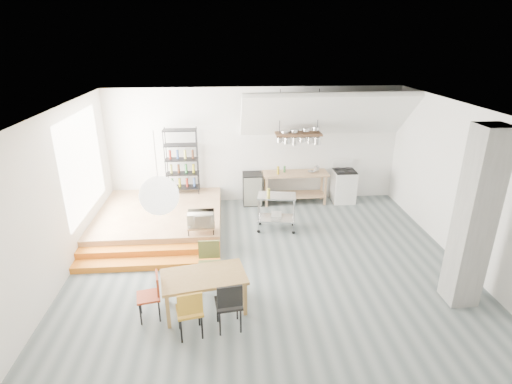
{
  "coord_description": "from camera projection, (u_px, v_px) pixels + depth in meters",
  "views": [
    {
      "loc": [
        -0.82,
        -7.22,
        4.47
      ],
      "look_at": [
        -0.18,
        0.8,
        1.29
      ],
      "focal_mm": 28.0,
      "sensor_mm": 36.0,
      "label": 1
    }
  ],
  "objects": [
    {
      "name": "pot_rack",
      "position": [
        299.0,
        137.0,
        10.46
      ],
      "size": [
        1.2,
        0.5,
        1.43
      ],
      "color": "#402819",
      "rests_on": "ceiling"
    },
    {
      "name": "wall_back",
      "position": [
        255.0,
        146.0,
        11.05
      ],
      "size": [
        8.0,
        0.04,
        3.2
      ],
      "primitive_type": "cube",
      "color": "silver",
      "rests_on": "ground"
    },
    {
      "name": "slope_ceiling",
      "position": [
        326.0,
        115.0,
        10.28
      ],
      "size": [
        4.4,
        1.44,
        1.32
      ],
      "primitive_type": "cube",
      "rotation": [
        -0.73,
        0.0,
        0.0
      ],
      "color": "white",
      "rests_on": "wall_back"
    },
    {
      "name": "step_upper",
      "position": [
        150.0,
        252.0,
        8.53
      ],
      "size": [
        3.0,
        0.35,
        0.27
      ],
      "primitive_type": "cube",
      "color": "orange",
      "rests_on": "ground"
    },
    {
      "name": "chair_mustard",
      "position": [
        190.0,
        309.0,
        6.15
      ],
      "size": [
        0.47,
        0.47,
        0.88
      ],
      "rotation": [
        0.0,
        0.0,
        3.34
      ],
      "color": "#A6761C",
      "rests_on": "ground"
    },
    {
      "name": "microwave_shelf",
      "position": [
        201.0,
        226.0,
        8.79
      ],
      "size": [
        0.6,
        0.4,
        0.16
      ],
      "color": "#976C4B",
      "rests_on": "platform"
    },
    {
      "name": "chair_black",
      "position": [
        229.0,
        302.0,
        6.29
      ],
      "size": [
        0.47,
        0.47,
        0.91
      ],
      "rotation": [
        0.0,
        0.0,
        3.27
      ],
      "color": "black",
      "rests_on": "ground"
    },
    {
      "name": "rolling_cart",
      "position": [
        277.0,
        207.0,
        9.63
      ],
      "size": [
        0.98,
        0.65,
        0.9
      ],
      "rotation": [
        0.0,
        0.0,
        -0.16
      ],
      "color": "silver",
      "rests_on": "ground"
    },
    {
      "name": "stove",
      "position": [
        343.0,
        185.0,
        11.33
      ],
      "size": [
        0.6,
        0.6,
        1.18
      ],
      "color": "white",
      "rests_on": "ground"
    },
    {
      "name": "step_lower",
      "position": [
        147.0,
        264.0,
        8.23
      ],
      "size": [
        3.0,
        0.35,
        0.13
      ],
      "primitive_type": "cube",
      "color": "orange",
      "rests_on": "ground"
    },
    {
      "name": "paper_lantern",
      "position": [
        159.0,
        196.0,
        6.05
      ],
      "size": [
        0.6,
        0.6,
        0.6
      ],
      "primitive_type": "sphere",
      "color": "white",
      "rests_on": "ceiling"
    },
    {
      "name": "dining_table",
      "position": [
        204.0,
        279.0,
        6.78
      ],
      "size": [
        1.54,
        1.04,
        0.67
      ],
      "rotation": [
        0.0,
        0.0,
        0.18
      ],
      "color": "olive",
      "rests_on": "ground"
    },
    {
      "name": "platform",
      "position": [
        160.0,
        218.0,
        9.99
      ],
      "size": [
        3.0,
        3.0,
        0.4
      ],
      "primitive_type": "cube",
      "color": "#976C4B",
      "rests_on": "ground"
    },
    {
      "name": "kitchen_counter",
      "position": [
        295.0,
        182.0,
        11.17
      ],
      "size": [
        1.8,
        0.6,
        0.91
      ],
      "color": "#976C4B",
      "rests_on": "ground"
    },
    {
      "name": "wall_right",
      "position": [
        464.0,
        186.0,
        8.1
      ],
      "size": [
        0.04,
        7.0,
        3.2
      ],
      "primitive_type": "cube",
      "color": "silver",
      "rests_on": "ground"
    },
    {
      "name": "window_pane",
      "position": [
        83.0,
        164.0,
        8.83
      ],
      "size": [
        0.02,
        2.5,
        2.2
      ],
      "primitive_type": "cube",
      "color": "white",
      "rests_on": "wall_left"
    },
    {
      "name": "floor",
      "position": [
        268.0,
        263.0,
        8.4
      ],
      "size": [
        8.0,
        8.0,
        0.0
      ],
      "primitive_type": "plane",
      "color": "#525D5F",
      "rests_on": "ground"
    },
    {
      "name": "ceiling",
      "position": [
        270.0,
        110.0,
        7.22
      ],
      "size": [
        8.0,
        7.0,
        0.02
      ],
      "primitive_type": "cube",
      "color": "white",
      "rests_on": "wall_back"
    },
    {
      "name": "bowl",
      "position": [
        311.0,
        172.0,
        11.04
      ],
      "size": [
        0.22,
        0.22,
        0.05
      ],
      "primitive_type": "imported",
      "rotation": [
        0.0,
        0.0,
        -0.17
      ],
      "color": "silver",
      "rests_on": "kitchen_counter"
    },
    {
      "name": "chair_red",
      "position": [
        152.0,
        292.0,
        6.62
      ],
      "size": [
        0.44,
        0.44,
        0.82
      ],
      "rotation": [
        0.0,
        0.0,
        -1.37
      ],
      "color": "#9F3316",
      "rests_on": "ground"
    },
    {
      "name": "microwave",
      "position": [
        201.0,
        219.0,
        8.72
      ],
      "size": [
        0.58,
        0.4,
        0.32
      ],
      "primitive_type": "imported",
      "rotation": [
        0.0,
        0.0,
        -0.01
      ],
      "color": "beige",
      "rests_on": "microwave_shelf"
    },
    {
      "name": "wall_left",
      "position": [
        58.0,
        198.0,
        7.51
      ],
      "size": [
        0.04,
        7.0,
        3.2
      ],
      "primitive_type": "cube",
      "color": "silver",
      "rests_on": "ground"
    },
    {
      "name": "chair_olive",
      "position": [
        209.0,
        261.0,
        7.43
      ],
      "size": [
        0.42,
        0.42,
        0.91
      ],
      "rotation": [
        0.0,
        0.0,
        0.0
      ],
      "color": "olive",
      "rests_on": "ground"
    },
    {
      "name": "mini_fridge",
      "position": [
        252.0,
        189.0,
        11.19
      ],
      "size": [
        0.52,
        0.52,
        0.89
      ],
      "primitive_type": "cube",
      "color": "black",
      "rests_on": "ground"
    },
    {
      "name": "wire_shelving",
      "position": [
        182.0,
        160.0,
        10.73
      ],
      "size": [
        0.88,
        0.38,
        1.8
      ],
      "color": "black",
      "rests_on": "platform"
    },
    {
      "name": "concrete_column",
      "position": [
        475.0,
        219.0,
        6.66
      ],
      "size": [
        0.5,
        0.5,
        3.2
      ],
      "primitive_type": "cube",
      "color": "slate",
      "rests_on": "ground"
    }
  ]
}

